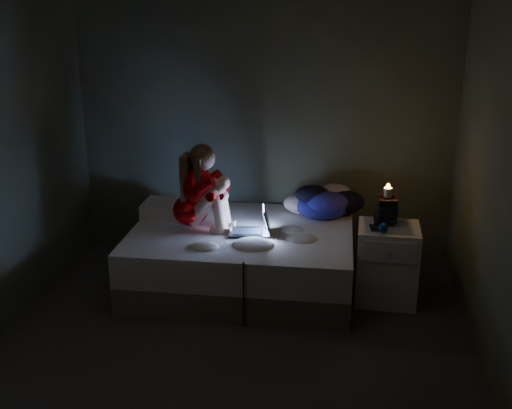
% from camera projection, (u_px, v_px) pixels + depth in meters
% --- Properties ---
extents(floor, '(3.60, 3.80, 0.02)m').
position_uv_depth(floor, '(231.00, 352.00, 4.61)').
color(floor, '#302D2B').
rests_on(floor, ground).
extents(wall_back, '(3.60, 0.02, 2.60)m').
position_uv_depth(wall_back, '(264.00, 124.00, 5.97)').
color(wall_back, '#373A2D').
rests_on(wall_back, ground).
extents(wall_front, '(3.60, 0.02, 2.60)m').
position_uv_depth(wall_front, '(140.00, 326.00, 2.40)').
color(wall_front, '#373A2D').
rests_on(wall_front, ground).
extents(wall_right, '(0.02, 3.80, 2.60)m').
position_uv_depth(wall_right, '(510.00, 193.00, 3.95)').
color(wall_right, '#373A2D').
rests_on(wall_right, ground).
extents(bed, '(1.92, 1.44, 0.53)m').
position_uv_depth(bed, '(242.00, 257.00, 5.57)').
color(bed, beige).
rests_on(bed, ground).
extents(pillow, '(0.50, 0.35, 0.14)m').
position_uv_depth(pillow, '(171.00, 210.00, 5.76)').
color(pillow, silver).
rests_on(pillow, bed).
extents(woman, '(0.49, 0.34, 0.77)m').
position_uv_depth(woman, '(190.00, 186.00, 5.40)').
color(woman, '#A70100').
rests_on(woman, bed).
extents(laptop, '(0.39, 0.30, 0.25)m').
position_uv_depth(laptop, '(249.00, 220.00, 5.34)').
color(laptop, black).
rests_on(laptop, bed).
extents(clothes_pile, '(0.57, 0.47, 0.32)m').
position_uv_depth(clothes_pile, '(322.00, 200.00, 5.75)').
color(clothes_pile, navy).
rests_on(clothes_pile, bed).
extents(nightstand, '(0.51, 0.46, 0.67)m').
position_uv_depth(nightstand, '(387.00, 264.00, 5.26)').
color(nightstand, silver).
rests_on(nightstand, ground).
extents(book_stack, '(0.19, 0.25, 0.24)m').
position_uv_depth(book_stack, '(387.00, 209.00, 5.20)').
color(book_stack, black).
rests_on(book_stack, nightstand).
extents(candle, '(0.07, 0.07, 0.08)m').
position_uv_depth(candle, '(388.00, 191.00, 5.15)').
color(candle, beige).
rests_on(candle, book_stack).
extents(phone, '(0.09, 0.15, 0.01)m').
position_uv_depth(phone, '(375.00, 228.00, 5.11)').
color(phone, black).
rests_on(phone, nightstand).
extents(blue_orb, '(0.08, 0.08, 0.08)m').
position_uv_depth(blue_orb, '(383.00, 228.00, 5.02)').
color(blue_orb, navy).
rests_on(blue_orb, nightstand).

